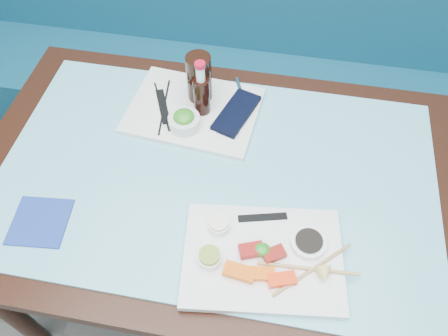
% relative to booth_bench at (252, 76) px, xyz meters
% --- Properties ---
extents(booth_bench, '(3.00, 0.56, 1.17)m').
position_rel_booth_bench_xyz_m(booth_bench, '(0.00, 0.00, 0.00)').
color(booth_bench, navy).
rests_on(booth_bench, ground).
extents(dining_table, '(1.40, 0.90, 0.75)m').
position_rel_booth_bench_xyz_m(dining_table, '(0.00, -0.84, 0.29)').
color(dining_table, black).
rests_on(dining_table, ground).
extents(glass_top, '(1.22, 0.76, 0.01)m').
position_rel_booth_bench_xyz_m(glass_top, '(0.00, -0.84, 0.38)').
color(glass_top, '#67BACF').
rests_on(glass_top, dining_table).
extents(sashimi_plate, '(0.42, 0.32, 0.02)m').
position_rel_booth_bench_xyz_m(sashimi_plate, '(0.16, -1.07, 0.39)').
color(sashimi_plate, white).
rests_on(sashimi_plate, glass_top).
extents(salmon_left, '(0.08, 0.04, 0.02)m').
position_rel_booth_bench_xyz_m(salmon_left, '(0.11, -1.13, 0.41)').
color(salmon_left, '#EC5A09').
rests_on(salmon_left, sashimi_plate).
extents(salmon_mid, '(0.07, 0.04, 0.02)m').
position_rel_booth_bench_xyz_m(salmon_mid, '(0.16, -1.12, 0.41)').
color(salmon_mid, '#EC5B09').
rests_on(salmon_mid, sashimi_plate).
extents(salmon_right, '(0.07, 0.05, 0.02)m').
position_rel_booth_bench_xyz_m(salmon_right, '(0.21, -1.13, 0.41)').
color(salmon_right, '#FF330A').
rests_on(salmon_right, sashimi_plate).
extents(tuna_left, '(0.07, 0.05, 0.02)m').
position_rel_booth_bench_xyz_m(tuna_left, '(0.13, -1.07, 0.41)').
color(tuna_left, maroon).
rests_on(tuna_left, sashimi_plate).
extents(tuna_right, '(0.06, 0.06, 0.02)m').
position_rel_booth_bench_xyz_m(tuna_right, '(0.19, -1.07, 0.41)').
color(tuna_right, maroon).
rests_on(tuna_right, sashimi_plate).
extents(seaweed_garnish, '(0.05, 0.05, 0.02)m').
position_rel_booth_bench_xyz_m(seaweed_garnish, '(0.16, -1.06, 0.41)').
color(seaweed_garnish, '#207A1C').
rests_on(seaweed_garnish, sashimi_plate).
extents(ramekin_wasabi, '(0.06, 0.06, 0.02)m').
position_rel_booth_bench_xyz_m(ramekin_wasabi, '(0.04, -1.11, 0.42)').
color(ramekin_wasabi, white).
rests_on(ramekin_wasabi, sashimi_plate).
extents(wasabi_fill, '(0.07, 0.07, 0.01)m').
position_rel_booth_bench_xyz_m(wasabi_fill, '(0.04, -1.11, 0.43)').
color(wasabi_fill, olive).
rests_on(wasabi_fill, ramekin_wasabi).
extents(ramekin_ginger, '(0.06, 0.06, 0.02)m').
position_rel_booth_bench_xyz_m(ramekin_ginger, '(0.04, -1.02, 0.41)').
color(ramekin_ginger, white).
rests_on(ramekin_ginger, sashimi_plate).
extents(ginger_fill, '(0.05, 0.05, 0.01)m').
position_rel_booth_bench_xyz_m(ginger_fill, '(0.04, -1.02, 0.43)').
color(ginger_fill, '#FFEAD1').
rests_on(ginger_fill, ramekin_ginger).
extents(soy_dish, '(0.11, 0.11, 0.02)m').
position_rel_booth_bench_xyz_m(soy_dish, '(0.27, -1.02, 0.41)').
color(soy_dish, white).
rests_on(soy_dish, sashimi_plate).
extents(soy_fill, '(0.09, 0.09, 0.01)m').
position_rel_booth_bench_xyz_m(soy_fill, '(0.27, -1.02, 0.42)').
color(soy_fill, black).
rests_on(soy_fill, soy_dish).
extents(lemon_wedge, '(0.04, 0.04, 0.04)m').
position_rel_booth_bench_xyz_m(lemon_wedge, '(0.31, -1.10, 0.42)').
color(lemon_wedge, '#E9D76E').
rests_on(lemon_wedge, sashimi_plate).
extents(chopstick_sleeve, '(0.13, 0.05, 0.00)m').
position_rel_booth_bench_xyz_m(chopstick_sleeve, '(0.15, -0.97, 0.40)').
color(chopstick_sleeve, black).
rests_on(chopstick_sleeve, sashimi_plate).
extents(wooden_chopstick_a, '(0.24, 0.02, 0.01)m').
position_rel_booth_bench_xyz_m(wooden_chopstick_a, '(0.27, -1.09, 0.41)').
color(wooden_chopstick_a, tan).
rests_on(wooden_chopstick_a, sashimi_plate).
extents(wooden_chopstick_b, '(0.18, 0.17, 0.01)m').
position_rel_booth_bench_xyz_m(wooden_chopstick_b, '(0.28, -1.09, 0.41)').
color(wooden_chopstick_b, '#AC7F51').
rests_on(wooden_chopstick_b, sashimi_plate).
extents(serving_tray, '(0.42, 0.33, 0.01)m').
position_rel_booth_bench_xyz_m(serving_tray, '(-0.11, -0.62, 0.39)').
color(serving_tray, silver).
rests_on(serving_tray, glass_top).
extents(paper_placemat, '(0.33, 0.27, 0.00)m').
position_rel_booth_bench_xyz_m(paper_placemat, '(-0.11, -0.62, 0.40)').
color(paper_placemat, silver).
rests_on(paper_placemat, serving_tray).
extents(seaweed_bowl, '(0.12, 0.12, 0.04)m').
position_rel_booth_bench_xyz_m(seaweed_bowl, '(-0.12, -0.69, 0.42)').
color(seaweed_bowl, silver).
rests_on(seaweed_bowl, serving_tray).
extents(seaweed_salad, '(0.07, 0.07, 0.03)m').
position_rel_booth_bench_xyz_m(seaweed_salad, '(-0.12, -0.69, 0.44)').
color(seaweed_salad, '#2C831E').
rests_on(seaweed_salad, seaweed_bowl).
extents(cola_glass, '(0.09, 0.09, 0.16)m').
position_rel_booth_bench_xyz_m(cola_glass, '(-0.10, -0.56, 0.48)').
color(cola_glass, black).
rests_on(cola_glass, serving_tray).
extents(navy_pouch, '(0.13, 0.20, 0.01)m').
position_rel_booth_bench_xyz_m(navy_pouch, '(0.02, -0.62, 0.41)').
color(navy_pouch, black).
rests_on(navy_pouch, serving_tray).
extents(fork, '(0.05, 0.10, 0.01)m').
position_rel_booth_bench_xyz_m(fork, '(0.01, -0.51, 0.40)').
color(fork, silver).
rests_on(fork, serving_tray).
extents(black_chopstick_a, '(0.10, 0.19, 0.01)m').
position_rel_booth_bench_xyz_m(black_chopstick_a, '(-0.21, -0.63, 0.40)').
color(black_chopstick_a, black).
rests_on(black_chopstick_a, serving_tray).
extents(black_chopstick_b, '(0.03, 0.23, 0.01)m').
position_rel_booth_bench_xyz_m(black_chopstick_b, '(-0.21, -0.63, 0.40)').
color(black_chopstick_b, black).
rests_on(black_chopstick_b, serving_tray).
extents(tray_sleeve, '(0.08, 0.15, 0.00)m').
position_rel_booth_bench_xyz_m(tray_sleeve, '(-0.21, -0.63, 0.40)').
color(tray_sleeve, black).
rests_on(tray_sleeve, serving_tray).
extents(cola_bottle_body, '(0.06, 0.06, 0.14)m').
position_rel_booth_bench_xyz_m(cola_bottle_body, '(-0.09, -0.62, 0.45)').
color(cola_bottle_body, black).
rests_on(cola_bottle_body, glass_top).
extents(cola_bottle_neck, '(0.03, 0.03, 0.05)m').
position_rel_booth_bench_xyz_m(cola_bottle_neck, '(-0.09, -0.62, 0.55)').
color(cola_bottle_neck, white).
rests_on(cola_bottle_neck, cola_bottle_body).
extents(cola_bottle_cap, '(0.04, 0.04, 0.01)m').
position_rel_booth_bench_xyz_m(cola_bottle_cap, '(-0.09, -0.62, 0.58)').
color(cola_bottle_cap, red).
rests_on(cola_bottle_cap, cola_bottle_neck).
extents(blue_napkin, '(0.16, 0.16, 0.01)m').
position_rel_booth_bench_xyz_m(blue_napkin, '(-0.42, -1.07, 0.39)').
color(blue_napkin, navy).
rests_on(blue_napkin, glass_top).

